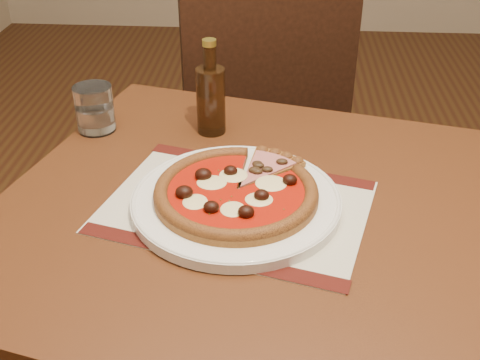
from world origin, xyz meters
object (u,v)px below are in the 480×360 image
pizza (236,191)px  bottle (211,97)px  plate (236,201)px  table (239,248)px  water_glass (95,109)px  chair_far (259,112)px

pizza → bottle: bearing=104.7°
plate → pizza: 0.02m
table → water_glass: water_glass is taller
chair_far → bottle: (-0.08, -0.50, 0.27)m
plate → chair_far: bearing=89.3°
bottle → water_glass: bearing=-177.9°
pizza → bottle: (-0.07, 0.27, 0.05)m
water_glass → bottle: size_ratio=0.49×
plate → bottle: 0.29m
chair_far → plate: 0.80m
water_glass → bottle: 0.24m
water_glass → plate: bearing=-40.3°
chair_far → plate: (-0.01, -0.77, 0.21)m
pizza → chair_far: bearing=89.3°
bottle → plate: bearing=-75.3°
table → plate: 0.11m
pizza → water_glass: bearing=139.7°
table → water_glass: size_ratio=10.19×
water_glass → bottle: bearing=2.1°
chair_far → water_glass: 0.65m
bottle → pizza: bearing=-75.3°
table → plate: size_ratio=2.78×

